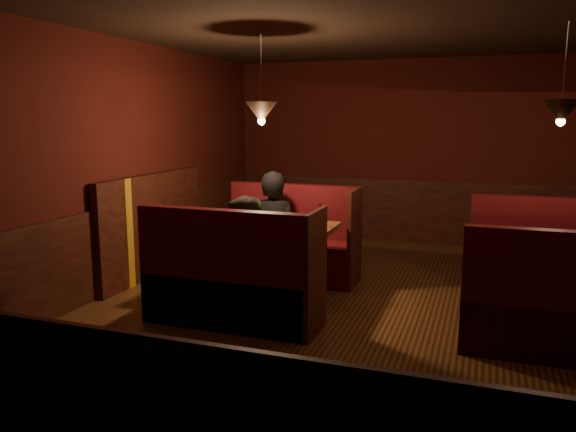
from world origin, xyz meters
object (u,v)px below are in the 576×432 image
(second_table, at_px, (549,265))
(diner_a, at_px, (273,213))
(main_bench_far, at_px, (292,248))
(diner_b, at_px, (248,240))
(second_bench_far, at_px, (543,267))
(main_bench_near, at_px, (231,288))
(second_bench_near, at_px, (561,317))
(main_table, at_px, (264,242))

(second_table, distance_m, diner_a, 3.04)
(main_bench_far, distance_m, diner_b, 1.51)
(second_table, height_order, second_bench_far, second_bench_far)
(main_bench_near, bearing_deg, main_bench_far, 90.00)
(main_bench_far, bearing_deg, diner_a, -113.24)
(main_bench_far, bearing_deg, diner_b, -88.41)
(diner_b, bearing_deg, second_table, 34.72)
(second_bench_near, xyz_separation_m, diner_a, (-3.04, 1.23, 0.51))
(second_table, xyz_separation_m, second_bench_far, (0.03, 0.85, -0.24))
(main_table, height_order, second_bench_near, second_bench_near)
(second_bench_far, relative_size, diner_a, 0.91)
(second_table, distance_m, second_bench_near, 0.88)
(main_table, bearing_deg, diner_a, 101.06)
(main_table, bearing_deg, second_bench_far, 19.62)
(main_bench_near, xyz_separation_m, second_table, (2.88, 1.08, 0.22))
(main_table, distance_m, second_bench_far, 3.12)
(main_bench_far, height_order, second_bench_near, main_bench_far)
(main_table, xyz_separation_m, second_bench_far, (2.93, 1.04, -0.29))
(second_table, height_order, second_bench_near, second_bench_near)
(main_bench_near, bearing_deg, diner_b, 82.81)
(diner_b, bearing_deg, main_bench_near, -77.47)
(main_table, relative_size, main_bench_far, 0.91)
(second_bench_near, distance_m, diner_b, 2.90)
(main_table, relative_size, second_bench_near, 0.99)
(main_table, xyz_separation_m, main_bench_far, (0.02, 0.88, -0.27))
(main_table, xyz_separation_m, second_bench_near, (2.93, -0.65, -0.29))
(second_table, xyz_separation_m, diner_a, (-3.01, 0.39, 0.27))
(main_table, height_order, second_bench_far, second_bench_far)
(second_table, relative_size, diner_b, 0.90)
(main_table, distance_m, diner_b, 0.59)
(main_bench_far, distance_m, diner_a, 0.59)
(second_table, distance_m, second_bench_far, 0.88)
(second_bench_far, bearing_deg, second_table, -92.20)
(second_table, xyz_separation_m, diner_b, (-2.83, -0.76, 0.19))
(main_bench_near, distance_m, second_bench_near, 2.92)
(diner_b, bearing_deg, main_bench_far, 111.32)
(main_table, distance_m, second_table, 2.90)
(main_table, relative_size, second_bench_far, 0.99)
(main_table, xyz_separation_m, main_bench_near, (0.02, -0.88, -0.27))
(second_bench_near, distance_m, diner_a, 3.32)
(main_table, relative_size, second_table, 1.10)
(diner_a, bearing_deg, main_table, 98.74)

